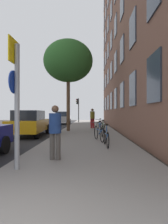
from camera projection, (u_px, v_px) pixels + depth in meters
The scene contains 16 objects.
ground_plane at pixel (49, 130), 16.47m from camera, with size 41.80×41.80×0.00m, color #332D28.
road_asphalt at pixel (25, 129), 16.53m from camera, with size 7.00×38.00×0.01m, color #232326.
sidewalk at pixel (88, 129), 16.36m from camera, with size 4.20×38.00×0.12m, color gray.
building_facade at pixel (119, 16), 15.82m from camera, with size 0.56×27.00×19.40m.
sign_post at pixel (16, 94), 4.55m from camera, with size 0.15×0.60×3.17m.
traffic_light at pixel (78, 106), 26.88m from camera, with size 0.43×0.24×3.44m.
tree_near at pixel (68, 61), 14.24m from camera, with size 3.74×3.74×6.89m.
bicycle_0 at pixel (106, 137), 7.64m from camera, with size 0.42×1.62×0.93m.
bicycle_1 at pixel (99, 133), 9.10m from camera, with size 0.55×1.70×0.99m.
bicycle_2 at pixel (103, 130), 11.04m from camera, with size 0.47×1.67×0.96m.
bicycle_3 at pixel (100, 125), 14.73m from camera, with size 0.54×1.65×0.92m.
pedestrian_0 at pixel (55, 129), 5.48m from camera, with size 0.43×0.43×1.59m.
pedestrian_1 at pixel (92, 117), 16.63m from camera, with size 0.54×0.54×1.74m.
pedestrian_2 at pixel (92, 116), 19.92m from camera, with size 0.44×0.44×1.79m.
car_1 at pixel (30, 123), 12.01m from camera, with size 2.00×4.40×1.62m.
car_2 at pixel (63, 118), 24.50m from camera, with size 1.78×4.49×1.62m.
Camera 1 is at (1.22, -1.37, 1.50)m, focal length 29.97 mm.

